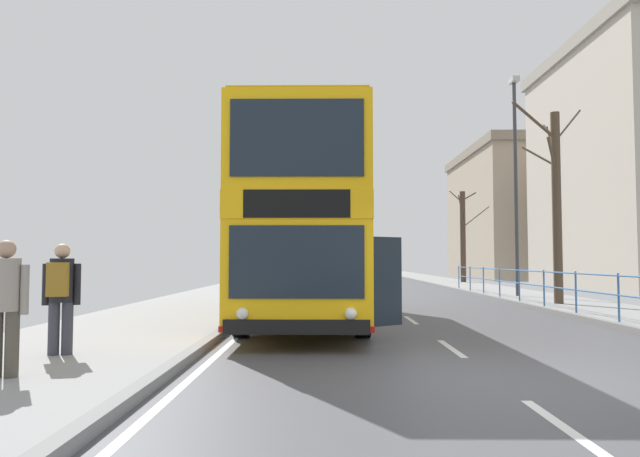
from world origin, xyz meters
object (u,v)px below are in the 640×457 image
at_px(street_lamp_far_side, 516,170).
at_px(bare_tree_far_00, 463,234).
at_px(pedestrian_companion, 5,300).
at_px(double_decker_bus_main, 307,228).
at_px(pedestrian_with_backpack, 61,290).
at_px(bare_tree_far_01, 556,200).
at_px(background_building_01, 522,214).

bearing_deg(street_lamp_far_side, bare_tree_far_00, 84.96).
bearing_deg(bare_tree_far_00, pedestrian_companion, -112.73).
xyz_separation_m(double_decker_bus_main, pedestrian_companion, (-3.40, -7.72, -1.29)).
height_order(pedestrian_with_backpack, pedestrian_companion, pedestrian_with_backpack).
bearing_deg(pedestrian_companion, bare_tree_far_00, 67.27).
xyz_separation_m(pedestrian_companion, bare_tree_far_01, (11.34, 11.95, 2.43)).
bearing_deg(pedestrian_companion, bare_tree_far_01, 46.50).
bearing_deg(double_decker_bus_main, bare_tree_far_01, 28.03).
bearing_deg(bare_tree_far_01, pedestrian_with_backpack, -137.86).
xyz_separation_m(double_decker_bus_main, bare_tree_far_00, (9.21, 22.39, 0.81)).
xyz_separation_m(pedestrian_companion, street_lamp_far_side, (11.36, 15.94, 4.01)).
height_order(double_decker_bus_main, bare_tree_far_00, bare_tree_far_00).
bearing_deg(pedestrian_with_backpack, background_building_01, 63.14).
height_order(street_lamp_far_side, background_building_01, background_building_01).
bearing_deg(street_lamp_far_side, background_building_01, 70.89).
bearing_deg(bare_tree_far_00, street_lamp_far_side, -95.04).
bearing_deg(bare_tree_far_01, double_decker_bus_main, -151.97).
relative_size(pedestrian_with_backpack, bare_tree_far_00, 0.28).
bearing_deg(background_building_01, bare_tree_far_01, -106.77).
relative_size(double_decker_bus_main, street_lamp_far_side, 1.22).
xyz_separation_m(double_decker_bus_main, street_lamp_far_side, (7.96, 8.22, 2.72)).
bearing_deg(bare_tree_far_01, street_lamp_far_side, 89.65).
xyz_separation_m(pedestrian_with_backpack, bare_tree_far_00, (12.67, 28.47, 2.07)).
bearing_deg(street_lamp_far_side, double_decker_bus_main, -134.08).
height_order(bare_tree_far_01, background_building_01, background_building_01).
height_order(double_decker_bus_main, pedestrian_companion, double_decker_bus_main).
distance_m(pedestrian_companion, bare_tree_far_01, 16.65).
relative_size(pedestrian_companion, street_lamp_far_side, 0.19).
bearing_deg(background_building_01, bare_tree_far_00, -123.13).
height_order(double_decker_bus_main, street_lamp_far_side, street_lamp_far_side).
xyz_separation_m(street_lamp_far_side, bare_tree_far_01, (-0.02, -4.00, -1.58)).
xyz_separation_m(pedestrian_companion, bare_tree_far_00, (12.61, 30.10, 2.10)).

